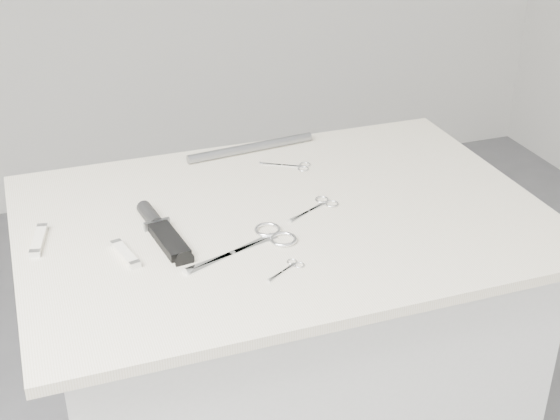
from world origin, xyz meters
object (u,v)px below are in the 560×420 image
object	(u,v)px
plinth	(283,401)
embroidery_scissors_b	(294,166)
sheathed_knife	(160,229)
metal_rail	(251,148)
large_shears	(260,241)
pocket_knife_b	(125,254)
pocket_knife_a	(39,240)
tiny_scissors	(288,268)
embroidery_scissors_a	(319,206)

from	to	relation	value
plinth	embroidery_scissors_b	world-z (taller)	embroidery_scissors_b
sheathed_knife	metal_rail	world-z (taller)	same
embroidery_scissors_b	large_shears	bearing A→B (deg)	-90.90
plinth	metal_rail	xyz separation A→B (m)	(0.03, 0.30, 0.48)
embroidery_scissors_b	pocket_knife_b	distance (m)	0.47
large_shears	pocket_knife_b	world-z (taller)	pocket_knife_b
pocket_knife_a	tiny_scissors	bearing A→B (deg)	-108.09
embroidery_scissors_a	pocket_knife_a	xyz separation A→B (m)	(-0.53, 0.04, 0.00)
tiny_scissors	sheathed_knife	size ratio (longest dim) A/B	0.37
embroidery_scissors_a	tiny_scissors	world-z (taller)	same
pocket_knife_b	metal_rail	bearing A→B (deg)	-57.14
large_shears	plinth	bearing A→B (deg)	28.90
pocket_knife_a	embroidery_scissors_a	bearing A→B (deg)	-82.06
pocket_knife_a	metal_rail	world-z (taller)	metal_rail
embroidery_scissors_a	pocket_knife_b	xyz separation A→B (m)	(-0.39, -0.06, 0.00)
sheathed_knife	metal_rail	xyz separation A→B (m)	(0.27, 0.29, 0.00)
large_shears	embroidery_scissors_a	world-z (taller)	large_shears
tiny_scissors	pocket_knife_b	world-z (taller)	pocket_knife_b
embroidery_scissors_b	tiny_scissors	world-z (taller)	same
embroidery_scissors_b	metal_rail	world-z (taller)	metal_rail
metal_rail	embroidery_scissors_b	bearing A→B (deg)	-58.94
sheathed_knife	large_shears	bearing A→B (deg)	-128.08
pocket_knife_b	metal_rail	world-z (taller)	metal_rail
sheathed_knife	pocket_knife_b	bearing A→B (deg)	122.24
pocket_knife_a	large_shears	bearing A→B (deg)	-96.98
large_shears	metal_rail	distance (m)	0.40
plinth	pocket_knife_a	world-z (taller)	pocket_knife_a
plinth	metal_rail	bearing A→B (deg)	84.32
pocket_knife_a	pocket_knife_b	distance (m)	0.17
sheathed_knife	pocket_knife_a	bearing A→B (deg)	72.53
embroidery_scissors_b	tiny_scissors	xyz separation A→B (m)	(-0.15, -0.38, -0.00)
tiny_scissors	pocket_knife_b	distance (m)	0.29
sheathed_knife	embroidery_scissors_b	bearing A→B (deg)	-68.55
tiny_scissors	embroidery_scissors_b	bearing A→B (deg)	37.52
sheathed_knife	tiny_scissors	bearing A→B (deg)	-144.94
embroidery_scissors_a	sheathed_knife	distance (m)	0.31
large_shears	pocket_knife_b	distance (m)	0.24
pocket_knife_a	pocket_knife_b	size ratio (longest dim) A/B	1.10
embroidery_scissors_b	pocket_knife_b	world-z (taller)	pocket_knife_b
embroidery_scissors_a	sheathed_knife	world-z (taller)	sheathed_knife
tiny_scissors	metal_rail	distance (m)	0.49
plinth	large_shears	distance (m)	0.49
plinth	sheathed_knife	bearing A→B (deg)	177.88
plinth	sheathed_knife	size ratio (longest dim) A/B	4.32
plinth	tiny_scissors	size ratio (longest dim) A/B	11.65
metal_rail	sheathed_knife	bearing A→B (deg)	-132.61
tiny_scissors	pocket_knife_b	bearing A→B (deg)	121.87
sheathed_knife	pocket_knife_a	size ratio (longest dim) A/B	1.96
embroidery_scissors_a	pocket_knife_b	world-z (taller)	pocket_knife_b
embroidery_scissors_b	pocket_knife_b	size ratio (longest dim) A/B	1.08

